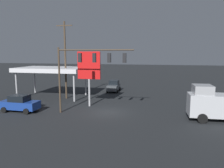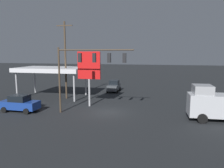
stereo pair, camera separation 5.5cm
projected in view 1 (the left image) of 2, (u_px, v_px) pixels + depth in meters
The scene contains 8 objects.
ground_plane at pixel (108, 112), 25.10m from camera, with size 200.00×200.00×0.00m, color black.
traffic_signal_assembly at pixel (88, 64), 23.47m from camera, with size 8.43×0.43×7.36m.
utility_pole at pixel (65, 59), 31.75m from camera, with size 2.40×0.26×11.19m.
gas_station_canopy at pixel (52, 70), 33.27m from camera, with size 10.27×6.10×4.53m.
price_sign at pixel (89, 67), 27.21m from camera, with size 2.92×0.27×6.92m.
delivery_truck at pixel (222, 104), 21.63m from camera, with size 6.89×2.79×3.58m.
sedan_far at pixel (20, 103), 25.24m from camera, with size 4.42×2.10×1.93m.
hatchback_crossing at pixel (114, 86), 38.23m from camera, with size 1.98×3.81×1.97m.
Camera 1 is at (-5.67, 23.72, 6.80)m, focal length 35.00 mm.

